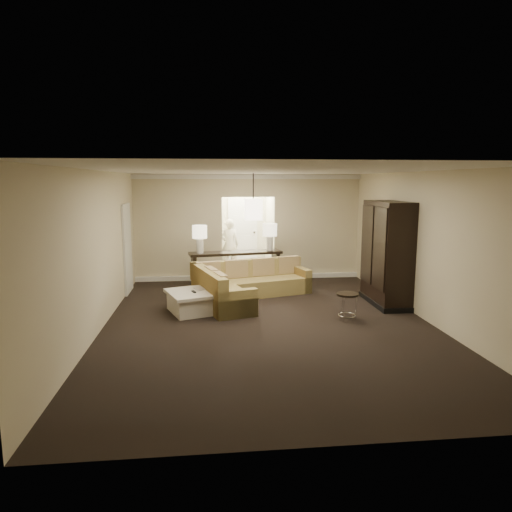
{
  "coord_description": "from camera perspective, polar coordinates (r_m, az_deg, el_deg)",
  "views": [
    {
      "loc": [
        -1.09,
        -8.07,
        2.61
      ],
      "look_at": [
        -0.1,
        1.2,
        1.08
      ],
      "focal_mm": 32.0,
      "sensor_mm": 36.0,
      "label": 1
    }
  ],
  "objects": [
    {
      "name": "sectional_sofa",
      "position": [
        10.19,
        -1.52,
        -3.66
      ],
      "size": [
        2.84,
        2.73,
        0.81
      ],
      "rotation": [
        0.0,
        0.0,
        0.28
      ],
      "color": "brown",
      "rests_on": "ground"
    },
    {
      "name": "ground",
      "position": [
        8.55,
        1.52,
        -8.46
      ],
      "size": [
        8.0,
        8.0,
        0.0
      ],
      "primitive_type": "plane",
      "color": "black",
      "rests_on": "ground"
    },
    {
      "name": "coffee_table",
      "position": [
        9.34,
        -7.54,
        -5.61
      ],
      "size": [
        1.34,
        1.34,
        0.44
      ],
      "rotation": [
        0.0,
        0.0,
        0.33
      ],
      "color": "silver",
      "rests_on": "ground"
    },
    {
      "name": "drink_table",
      "position": [
        8.84,
        11.36,
        -5.52
      ],
      "size": [
        0.42,
        0.42,
        0.52
      ],
      "rotation": [
        0.0,
        0.0,
        -0.19
      ],
      "color": "black",
      "rests_on": "ground"
    },
    {
      "name": "wall_left",
      "position": [
        8.38,
        -19.23,
        0.5
      ],
      "size": [
        0.04,
        8.0,
        2.8
      ],
      "primitive_type": "cube",
      "color": "beige",
      "rests_on": "ground"
    },
    {
      "name": "person",
      "position": [
        13.45,
        -3.34,
        1.76
      ],
      "size": [
        0.62,
        0.41,
        1.69
      ],
      "primitive_type": "imported",
      "rotation": [
        0.0,
        0.0,
        3.15
      ],
      "color": "beige",
      "rests_on": "ground"
    },
    {
      "name": "side_door",
      "position": [
        11.14,
        -15.78,
        0.91
      ],
      "size": [
        0.05,
        0.9,
        2.1
      ],
      "primitive_type": "cube",
      "color": "silver",
      "rests_on": "ground"
    },
    {
      "name": "pendant_light",
      "position": [
        10.84,
        -0.34,
        5.84
      ],
      "size": [
        0.38,
        0.38,
        1.09
      ],
      "color": "black",
      "rests_on": "ceiling"
    },
    {
      "name": "ceiling",
      "position": [
        8.14,
        1.61,
        10.66
      ],
      "size": [
        6.0,
        8.0,
        0.02
      ],
      "primitive_type": "cube",
      "color": "white",
      "rests_on": "wall_back"
    },
    {
      "name": "foyer",
      "position": [
        13.52,
        -1.47,
        3.75
      ],
      "size": [
        1.44,
        2.02,
        2.8
      ],
      "color": "beige",
      "rests_on": "ground"
    },
    {
      "name": "wall_right",
      "position": [
        9.13,
        20.58,
        1.1
      ],
      "size": [
        0.04,
        8.0,
        2.8
      ],
      "primitive_type": "cube",
      "color": "beige",
      "rests_on": "ground"
    },
    {
      "name": "wall_back",
      "position": [
        12.18,
        -0.96,
        3.61
      ],
      "size": [
        6.0,
        0.04,
        2.8
      ],
      "primitive_type": "cube",
      "color": "beige",
      "rests_on": "ground"
    },
    {
      "name": "wall_front",
      "position": [
        4.38,
        8.62,
        -6.79
      ],
      "size": [
        6.0,
        0.04,
        2.8
      ],
      "primitive_type": "cube",
      "color": "beige",
      "rests_on": "ground"
    },
    {
      "name": "crown_molding",
      "position": [
        12.07,
        -0.95,
        9.88
      ],
      "size": [
        6.0,
        0.1,
        0.12
      ],
      "primitive_type": "cube",
      "color": "silver",
      "rests_on": "wall_back"
    },
    {
      "name": "table_lamp_right",
      "position": [
        11.49,
        1.75,
        2.95
      ],
      "size": [
        0.35,
        0.35,
        0.68
      ],
      "color": "silver",
      "rests_on": "console_table"
    },
    {
      "name": "console_table",
      "position": [
        11.38,
        -2.55,
        -1.23
      ],
      "size": [
        2.35,
        0.87,
        0.89
      ],
      "rotation": [
        0.0,
        0.0,
        0.15
      ],
      "color": "black",
      "rests_on": "ground"
    },
    {
      "name": "baseboard",
      "position": [
        12.33,
        -0.92,
        -2.62
      ],
      "size": [
        6.0,
        0.1,
        0.12
      ],
      "primitive_type": "cube",
      "color": "silver",
      "rests_on": "ground"
    },
    {
      "name": "armoire",
      "position": [
        10.07,
        16.01,
        0.07
      ],
      "size": [
        0.66,
        1.53,
        2.2
      ],
      "color": "black",
      "rests_on": "ground"
    },
    {
      "name": "table_lamp_left",
      "position": [
        11.11,
        -7.06,
        2.67
      ],
      "size": [
        0.35,
        0.35,
        0.68
      ],
      "color": "silver",
      "rests_on": "console_table"
    }
  ]
}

